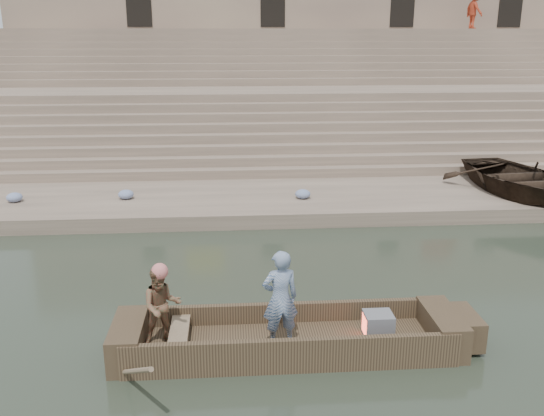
{
  "coord_description": "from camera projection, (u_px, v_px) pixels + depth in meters",
  "views": [
    {
      "loc": [
        -4.5,
        -8.65,
        4.98
      ],
      "look_at": [
        -3.6,
        3.31,
        1.4
      ],
      "focal_mm": 38.73,
      "sensor_mm": 36.0,
      "label": 1
    }
  ],
  "objects": [
    {
      "name": "beached_rowboat",
      "position": [
        518.0,
        177.0,
        17.39
      ],
      "size": [
        3.73,
        4.9,
        0.95
      ],
      "primitive_type": "imported",
      "rotation": [
        0.0,
        0.0,
        0.1
      ],
      "color": "#2D2116",
      "rests_on": "lower_landing"
    },
    {
      "name": "upper_landing",
      "position": [
        313.0,
        81.0,
        30.77
      ],
      "size": [
        32.0,
        3.0,
        5.2
      ],
      "primitive_type": "cube",
      "color": "gray",
      "rests_on": "ground"
    },
    {
      "name": "pedestrian",
      "position": [
        474.0,
        10.0,
        30.44
      ],
      "size": [
        0.95,
        1.36,
        1.93
      ],
      "primitive_type": "imported",
      "rotation": [
        0.0,
        0.0,
        1.78
      ],
      "color": "#9C301A",
      "rests_on": "upper_landing"
    },
    {
      "name": "building_wall",
      "position": [
        304.0,
        22.0,
        33.72
      ],
      "size": [
        32.0,
        5.07,
        11.2
      ],
      "color": "tan",
      "rests_on": "ground"
    },
    {
      "name": "ground",
      "position": [
        496.0,
        337.0,
        10.01
      ],
      "size": [
        120.0,
        120.0,
        0.0
      ],
      "primitive_type": "plane",
      "color": "#2A3527",
      "rests_on": "ground"
    },
    {
      "name": "lower_landing",
      "position": [
        380.0,
        199.0,
        17.6
      ],
      "size": [
        32.0,
        4.0,
        0.4
      ],
      "primitive_type": "cube",
      "color": "gray",
      "rests_on": "ground"
    },
    {
      "name": "standing_man",
      "position": [
        280.0,
        298.0,
        9.14
      ],
      "size": [
        0.64,
        0.48,
        1.59
      ],
      "primitive_type": "imported",
      "rotation": [
        0.0,
        0.0,
        3.33
      ],
      "color": "navy",
      "rests_on": "main_rowboat"
    },
    {
      "name": "cloth_bundles",
      "position": [
        336.0,
        195.0,
        16.82
      ],
      "size": [
        20.08,
        1.6,
        0.26
      ],
      "color": "#3F5999",
      "rests_on": "lower_landing"
    },
    {
      "name": "rowing_man",
      "position": [
        162.0,
        306.0,
        9.2
      ],
      "size": [
        0.73,
        0.62,
        1.3
      ],
      "primitive_type": "imported",
      "rotation": [
        0.0,
        0.0,
        0.23
      ],
      "color": "#256F41",
      "rests_on": "main_rowboat"
    },
    {
      "name": "ghat_steps",
      "position": [
        329.0,
        108.0,
        25.92
      ],
      "size": [
        32.0,
        11.0,
        5.2
      ],
      "color": "gray",
      "rests_on": "ground"
    },
    {
      "name": "main_rowboat",
      "position": [
        288.0,
        345.0,
        9.54
      ],
      "size": [
        5.0,
        1.3,
        0.22
      ],
      "primitive_type": "cube",
      "color": "brown",
      "rests_on": "ground"
    },
    {
      "name": "television",
      "position": [
        377.0,
        325.0,
        9.55
      ],
      "size": [
        0.46,
        0.42,
        0.4
      ],
      "color": "slate",
      "rests_on": "main_rowboat"
    },
    {
      "name": "rowboat_trim",
      "position": [
        301.0,
        334.0,
        9.49
      ],
      "size": [
        6.04,
        2.63,
        1.97
      ],
      "color": "brown",
      "rests_on": "ground"
    },
    {
      "name": "mid_landing",
      "position": [
        336.0,
        123.0,
        24.42
      ],
      "size": [
        32.0,
        3.0,
        2.8
      ],
      "primitive_type": "cube",
      "color": "gray",
      "rests_on": "ground"
    }
  ]
}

